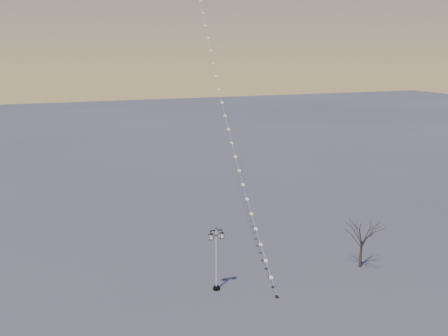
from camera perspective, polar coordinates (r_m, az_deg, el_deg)
name	(u,v)px	position (r m, az deg, el deg)	size (l,w,h in m)	color
ground	(271,298)	(34.62, 5.72, -15.36)	(300.00, 300.00, 0.00)	#454545
street_lamp	(216,256)	(34.46, -0.93, -10.53)	(1.21, 0.53, 4.77)	black
bare_tree	(362,235)	(39.43, 16.31, -7.69)	(2.41, 2.41, 4.00)	#382B24
kite_train	(217,51)	(47.89, -0.80, 13.93)	(5.31, 36.69, 34.21)	black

